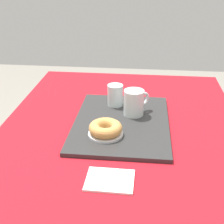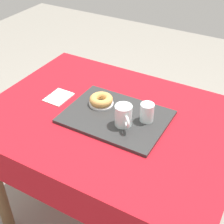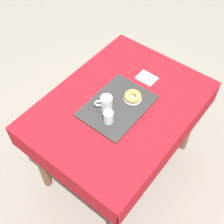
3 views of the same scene
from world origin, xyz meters
TOP-DOWN VIEW (x-y plane):
  - ground_plane at (0.00, 0.00)m, footprint 6.00×6.00m
  - dining_table at (0.00, 0.00)m, footprint 1.15×0.85m
  - serving_tray at (-0.03, -0.00)m, footprint 0.45×0.33m
  - tea_mug_left at (-0.09, 0.04)m, footprint 0.09×0.10m
  - water_glass_near at (-0.16, -0.04)m, footprint 0.06×0.06m
  - donut_plate_left at (0.08, -0.04)m, footprint 0.12×0.12m
  - sugar_donut_left at (0.08, -0.04)m, footprint 0.11×0.11m
  - paper_napkin at (0.30, -0.01)m, footprint 0.10×0.13m

SIDE VIEW (x-z plane):
  - ground_plane at x=0.00m, z-range 0.00..0.00m
  - dining_table at x=0.00m, z-range 0.28..1.05m
  - paper_napkin at x=0.30m, z-range 0.78..0.78m
  - serving_tray at x=-0.03m, z-range 0.78..0.79m
  - donut_plate_left at x=0.08m, z-range 0.79..0.80m
  - sugar_donut_left at x=0.08m, z-range 0.80..0.83m
  - water_glass_near at x=-0.16m, z-range 0.79..0.87m
  - tea_mug_left at x=-0.09m, z-range 0.79..0.88m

